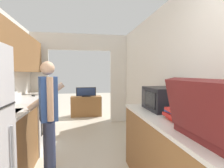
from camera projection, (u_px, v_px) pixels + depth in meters
The scene contains 12 objects.
wall_right at pixel (182, 86), 2.31m from camera, with size 0.06×6.83×2.50m.
wall_far_with_doorway at pixel (80, 72), 4.86m from camera, with size 3.00×0.06×2.50m.
counter_left at pixel (20, 130), 2.91m from camera, with size 0.62×3.18×0.92m.
counter_right at pixel (177, 163), 1.84m from camera, with size 0.62×2.01×0.92m.
range_oven at pixel (26, 125), 3.23m from camera, with size 0.66×0.80×1.06m.
person at pixel (48, 117), 2.32m from camera, with size 0.50×0.45×1.57m.
suitcase at pixel (214, 122), 1.23m from camera, with size 0.48×0.68×0.46m.
microwave at pixel (162, 99), 2.34m from camera, with size 0.41×0.53×0.30m.
book_stack at pixel (179, 115), 1.82m from camera, with size 0.26×0.32×0.12m.
tv_cabinet at pixel (86, 106), 5.79m from camera, with size 0.99×0.42×0.65m.
television at pixel (86, 92), 5.72m from camera, with size 0.64×0.16×0.30m.
knife at pixel (34, 96), 3.81m from camera, with size 0.17×0.31×0.02m.
Camera 1 is at (0.00, -0.49, 1.41)m, focal length 28.00 mm.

